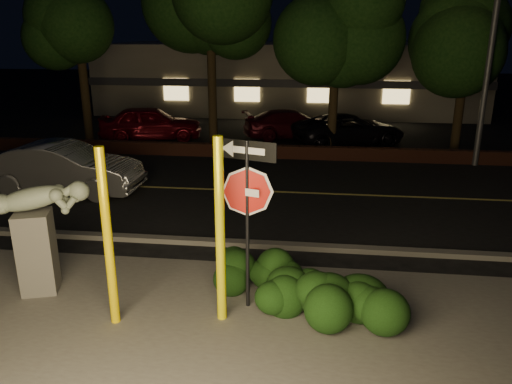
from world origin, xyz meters
TOP-DOWN VIEW (x-y plane):
  - ground at (0.00, 10.00)m, footprint 90.00×90.00m
  - patio at (0.00, -1.00)m, footprint 14.00×6.00m
  - road at (0.00, 7.00)m, footprint 80.00×8.00m
  - lane_marking at (0.00, 7.00)m, footprint 80.00×0.12m
  - curb at (0.00, 2.90)m, footprint 80.00×0.25m
  - brick_wall at (0.00, 11.30)m, footprint 40.00×0.35m
  - parking_lot at (0.00, 17.00)m, footprint 40.00×12.00m
  - building at (0.00, 24.99)m, footprint 22.00×10.20m
  - tree_far_a at (-8.00, 13.00)m, footprint 4.60×4.60m
  - tree_far_c at (2.50, 12.80)m, footprint 4.80×4.80m
  - tree_far_d at (7.50, 13.30)m, footprint 4.40×4.40m
  - yellow_pole_left at (-1.35, -0.47)m, footprint 0.15×0.15m
  - yellow_pole_right at (0.42, -0.14)m, footprint 0.16×0.16m
  - signpost at (0.80, 0.31)m, footprint 0.99×0.33m
  - sculpture at (-3.12, 0.40)m, footprint 1.96×1.09m
  - hedge_center at (0.95, 0.90)m, footprint 1.86×1.39m
  - hedge_right at (1.54, 0.30)m, footprint 1.60×1.03m
  - hedge_far_right at (2.65, -0.11)m, footprint 1.83×1.36m
  - silver_sedan at (-5.61, 6.19)m, footprint 4.66×1.73m
  - parked_car_red at (-5.52, 13.99)m, footprint 4.79×2.80m
  - parked_car_darkred at (0.75, 15.19)m, footprint 4.77×3.13m
  - parked_car_dark at (3.26, 14.07)m, footprint 5.27×3.88m

SIDE VIEW (x-z plane):
  - ground at x=0.00m, z-range 0.00..0.00m
  - road at x=0.00m, z-range 0.00..0.01m
  - parking_lot at x=0.00m, z-range 0.00..0.01m
  - patio at x=0.00m, z-range 0.00..0.02m
  - lane_marking at x=0.00m, z-range 0.02..0.02m
  - curb at x=0.00m, z-range 0.00..0.12m
  - brick_wall at x=0.00m, z-range 0.00..0.50m
  - hedge_center at x=0.95m, z-range 0.00..0.88m
  - hedge_right at x=1.54m, z-range 0.00..0.97m
  - hedge_far_right at x=2.65m, z-range 0.00..1.15m
  - parked_car_darkred at x=0.75m, z-range 0.00..1.28m
  - parked_car_dark at x=3.26m, z-range 0.00..1.33m
  - silver_sedan at x=-5.61m, z-range 0.00..1.52m
  - parked_car_red at x=-5.52m, z-range 0.00..1.53m
  - sculpture at x=-3.12m, z-range 0.25..2.36m
  - yellow_pole_left at x=-1.35m, z-range 0.00..3.04m
  - yellow_pole_right at x=0.42m, z-range 0.00..3.18m
  - building at x=0.00m, z-range 0.00..4.00m
  - signpost at x=0.80m, z-range 0.64..3.66m
  - tree_far_a at x=-8.00m, z-range 1.63..9.06m
  - tree_far_d at x=7.50m, z-range 1.71..9.13m
  - tree_far_c at x=2.50m, z-range 1.74..9.58m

